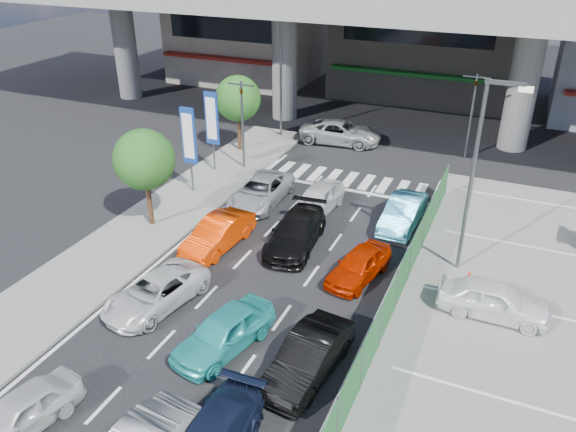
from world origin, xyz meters
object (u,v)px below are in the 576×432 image
at_px(traffic_light_left, 242,104).
at_px(parked_sedan_white, 494,300).
at_px(tree_near, 144,160).
at_px(sedan_white_mid_left, 156,292).
at_px(taxi_teal_mid, 224,332).
at_px(traffic_cone, 469,277).
at_px(sedan_black_mid, 296,232).
at_px(taxi_orange_left, 218,234).
at_px(wagon_silver_front_left, 261,191).
at_px(crossing_wagon_silver, 340,132).
at_px(sedan_white_front_mid, 317,199).
at_px(signboard_far, 212,121).
at_px(traffic_light_right, 474,95).
at_px(street_lamp_left, 283,66).
at_px(kei_truck_front_right, 403,213).
at_px(signboard_near, 189,138).
at_px(hatch_black_mid_right, 308,357).
at_px(van_white_back_left, 20,413).
at_px(tree_far, 238,99).
at_px(street_lamp_right, 479,164).
at_px(taxi_orange_right, 359,265).

distance_m(traffic_light_left, parked_sedan_white, 17.56).
distance_m(tree_near, sedan_white_mid_left, 7.10).
distance_m(taxi_teal_mid, traffic_cone, 10.09).
bearing_deg(sedan_black_mid, taxi_orange_left, -160.20).
distance_m(taxi_teal_mid, wagon_silver_front_left, 11.25).
xyz_separation_m(wagon_silver_front_left, traffic_cone, (10.89, -3.44, -0.26)).
relative_size(sedan_white_mid_left, parked_sedan_white, 1.10).
height_order(taxi_orange_left, crossing_wagon_silver, crossing_wagon_silver).
bearing_deg(wagon_silver_front_left, sedan_white_mid_left, -90.34).
bearing_deg(traffic_light_left, sedan_black_mid, -48.23).
xyz_separation_m(taxi_orange_left, sedan_white_front_mid, (2.79, 5.03, 0.00)).
height_order(signboard_far, parked_sedan_white, signboard_far).
xyz_separation_m(traffic_light_right, sedan_white_mid_left, (-8.54, -20.19, -3.33)).
bearing_deg(taxi_orange_left, signboard_far, 125.90).
bearing_deg(street_lamp_left, kei_truck_front_right, -41.71).
xyz_separation_m(signboard_near, hatch_black_mid_right, (10.75, -10.28, -2.37)).
distance_m(tree_near, van_white_back_left, 12.55).
bearing_deg(crossing_wagon_silver, taxi_orange_left, 172.05).
relative_size(tree_far, kei_truck_front_right, 1.15).
bearing_deg(taxi_teal_mid, street_lamp_right, 65.18).
bearing_deg(traffic_light_right, kei_truck_front_right, -98.44).
relative_size(sedan_white_mid_left, taxi_teal_mid, 1.08).
bearing_deg(van_white_back_left, tree_near, 120.81).
distance_m(sedan_white_mid_left, crossing_wagon_silver, 19.63).
xyz_separation_m(street_lamp_left, parked_sedan_white, (14.98, -14.80, -4.03)).
distance_m(tree_far, kei_truck_front_right, 13.36).
relative_size(hatch_black_mid_right, taxi_orange_left, 1.00).
height_order(tree_near, crossing_wagon_silver, tree_near).
relative_size(hatch_black_mid_right, sedan_black_mid, 0.88).
relative_size(traffic_light_right, crossing_wagon_silver, 0.98).
relative_size(signboard_far, sedan_black_mid, 0.99).
bearing_deg(crossing_wagon_silver, sedan_white_mid_left, 172.68).
bearing_deg(taxi_orange_left, wagon_silver_front_left, 97.50).
bearing_deg(street_lamp_right, parked_sedan_white, -62.16).
bearing_deg(street_lamp_right, tree_far, 150.42).
bearing_deg(tree_near, kei_truck_front_right, 23.63).
bearing_deg(kei_truck_front_right, street_lamp_right, -39.72).
relative_size(traffic_light_left, van_white_back_left, 1.45).
height_order(traffic_light_left, sedan_white_mid_left, traffic_light_left).
bearing_deg(taxi_orange_left, sedan_white_front_mid, 65.64).
xyz_separation_m(crossing_wagon_silver, parked_sedan_white, (11.09, -15.23, 0.00)).
relative_size(hatch_black_mid_right, crossing_wagon_silver, 0.79).
relative_size(signboard_far, sedan_white_mid_left, 1.07).
bearing_deg(van_white_back_left, street_lamp_left, 109.43).
relative_size(traffic_light_right, tree_far, 1.08).
xyz_separation_m(hatch_black_mid_right, crossing_wagon_silver, (-5.99, 20.71, 0.04)).
bearing_deg(taxi_orange_right, traffic_cone, 28.53).
xyz_separation_m(sedan_black_mid, crossing_wagon_silver, (-2.49, 13.43, 0.04)).
bearing_deg(traffic_light_left, signboard_far, -144.30).
bearing_deg(sedan_white_front_mid, hatch_black_mid_right, -66.73).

